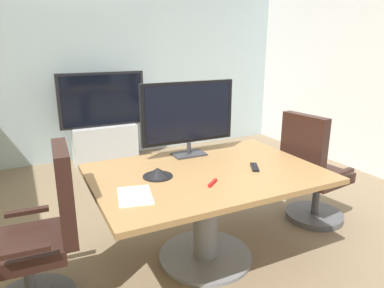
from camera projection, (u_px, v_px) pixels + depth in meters
name	position (u px, v px, depth m)	size (l,w,h in m)	color
ground_plane	(202.00, 249.00, 2.99)	(6.99, 6.99, 0.00)	#7A664C
wall_back_glass_partition	(108.00, 57.00, 5.14)	(5.80, 0.10, 2.98)	#9EB2B7
conference_table	(206.00, 195.00, 2.72)	(1.72, 1.19, 0.76)	olive
office_chair_left	(41.00, 244.00, 2.24)	(0.61, 0.59, 1.09)	#4C4C51
office_chair_right	(312.00, 178.00, 3.34)	(0.62, 0.60, 1.09)	#4C4C51
tv_monitor	(188.00, 114.00, 2.95)	(0.84, 0.18, 0.64)	#333338
wall_display_unit	(104.00, 133.00, 5.04)	(1.20, 0.36, 1.31)	#B7BABC
conference_phone	(158.00, 173.00, 2.54)	(0.22, 0.22, 0.07)	black
remote_control	(255.00, 167.00, 2.72)	(0.05, 0.17, 0.02)	black
whiteboard_marker	(213.00, 183.00, 2.42)	(0.13, 0.02, 0.02)	red
paper_notepad	(135.00, 196.00, 2.23)	(0.21, 0.30, 0.01)	white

